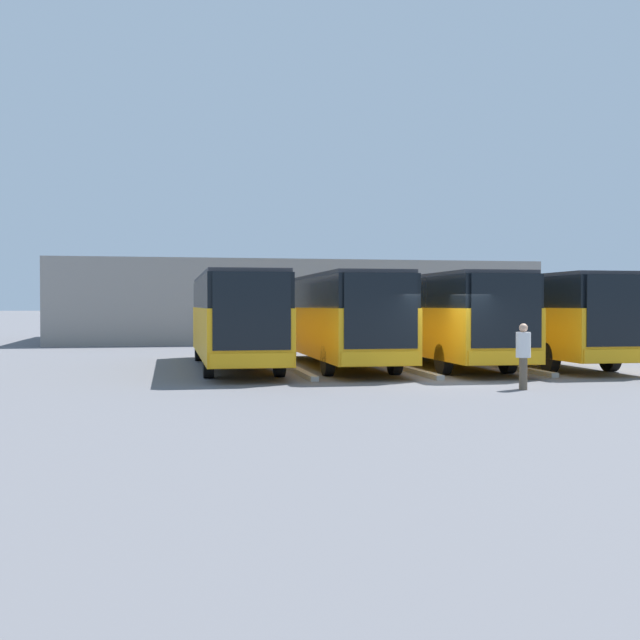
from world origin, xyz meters
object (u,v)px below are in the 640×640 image
bus_0 (529,315)px  bus_1 (437,316)px  bus_2 (337,316)px  pedestrian (523,354)px  bus_3 (234,316)px

bus_0 → bus_1: 3.65m
bus_2 → pedestrian: (-3.01, 8.61, -0.88)m
bus_1 → pedestrian: (0.64, 8.30, -0.88)m
bus_0 → bus_3: bearing=-0.4°
pedestrian → bus_2: bearing=-141.1°
bus_2 → bus_3: (3.65, -0.01, 0.00)m
bus_0 → bus_3: (10.96, -0.22, 0.00)m
bus_0 → pedestrian: (4.29, 8.39, -0.88)m
bus_3 → pedestrian: (-6.67, 8.61, -0.88)m
bus_0 → pedestrian: bus_0 is taller
bus_2 → bus_3: 3.65m
bus_0 → bus_2: bearing=-0.9°
bus_0 → bus_1: (3.65, 0.09, 0.00)m
bus_2 → bus_3: bearing=0.7°
bus_2 → bus_3: same height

